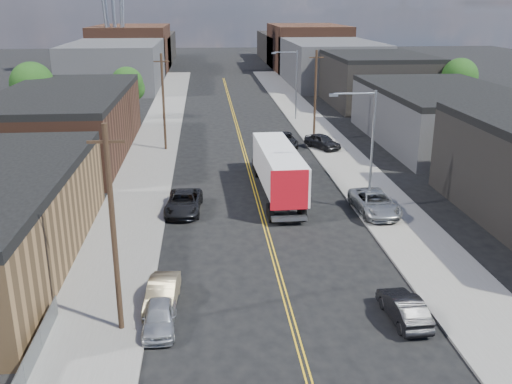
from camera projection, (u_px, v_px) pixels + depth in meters
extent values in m
plane|color=black|center=(236.00, 121.00, 75.07)|extent=(260.00, 260.00, 0.00)
cube|color=gold|center=(243.00, 149.00, 60.89)|extent=(0.32, 120.00, 0.01)
cube|color=slate|center=(154.00, 150.00, 60.06)|extent=(5.00, 140.00, 0.15)
cube|color=slate|center=(331.00, 146.00, 61.68)|extent=(5.00, 140.00, 0.15)
cube|color=#43261A|center=(66.00, 126.00, 57.47)|extent=(12.00, 26.00, 6.00)
cube|color=black|center=(62.00, 93.00, 56.43)|extent=(12.00, 26.00, 0.60)
cube|color=navy|center=(499.00, 182.00, 37.42)|extent=(0.30, 20.00, 0.80)
cube|color=#3A3A3D|center=(441.00, 118.00, 62.84)|extent=(14.00, 24.00, 5.50)
cube|color=black|center=(444.00, 90.00, 61.88)|extent=(14.00, 24.00, 0.60)
cube|color=black|center=(374.00, 81.00, 87.18)|extent=(14.00, 22.00, 7.00)
cube|color=black|center=(376.00, 55.00, 85.98)|extent=(14.00, 22.00, 0.60)
cube|color=#3A3A3D|center=(117.00, 64.00, 105.18)|extent=(16.00, 30.00, 8.00)
cube|color=#3A3A3D|center=(330.00, 62.00, 108.58)|extent=(16.00, 30.00, 8.00)
cube|color=#43261A|center=(132.00, 49.00, 128.50)|extent=(16.00, 26.00, 10.00)
cube|color=#43261A|center=(307.00, 47.00, 131.89)|extent=(16.00, 26.00, 10.00)
cube|color=black|center=(141.00, 49.00, 147.87)|extent=(16.00, 40.00, 7.00)
cube|color=black|center=(294.00, 48.00, 151.27)|extent=(16.00, 40.00, 7.00)
cylinder|color=gray|center=(113.00, 2.00, 115.72)|extent=(0.80, 0.80, 30.00)
cylinder|color=gray|center=(103.00, 2.00, 113.90)|extent=(1.94, 1.94, 29.98)
cylinder|color=gray|center=(121.00, 2.00, 114.20)|extent=(1.94, 1.94, 29.98)
cylinder|color=gray|center=(106.00, 2.00, 117.23)|extent=(1.94, 1.94, 29.98)
cylinder|color=gray|center=(123.00, 2.00, 117.53)|extent=(1.94, 1.94, 29.98)
cylinder|color=gray|center=(372.00, 153.00, 41.25)|extent=(0.18, 0.18, 9.00)
cylinder|color=gray|center=(355.00, 93.00, 39.77)|extent=(3.00, 0.12, 0.12)
cube|color=gray|center=(334.00, 95.00, 39.67)|extent=(0.60, 0.25, 0.18)
cylinder|color=gray|center=(296.00, 86.00, 74.33)|extent=(0.18, 0.18, 9.00)
cylinder|color=gray|center=(285.00, 52.00, 72.84)|extent=(3.00, 0.12, 0.12)
cube|color=gray|center=(274.00, 53.00, 72.75)|extent=(0.60, 0.25, 0.18)
cylinder|color=black|center=(114.00, 233.00, 25.54)|extent=(0.26, 0.26, 10.00)
cube|color=black|center=(106.00, 142.00, 24.22)|extent=(1.60, 0.12, 0.12)
cylinder|color=black|center=(164.00, 103.00, 58.62)|extent=(0.26, 0.26, 10.00)
cube|color=black|center=(161.00, 61.00, 57.29)|extent=(1.60, 0.12, 0.12)
cylinder|color=black|center=(315.00, 96.00, 62.85)|extent=(0.26, 0.26, 10.00)
cube|color=black|center=(316.00, 57.00, 61.52)|extent=(1.60, 0.12, 0.12)
cylinder|color=black|center=(36.00, 114.00, 67.60)|extent=(0.36, 0.36, 4.50)
sphere|color=#16340E|center=(32.00, 84.00, 66.46)|extent=(5.04, 5.04, 5.04)
sphere|color=#16340E|center=(39.00, 91.00, 67.08)|extent=(3.96, 3.96, 3.96)
sphere|color=#16340E|center=(27.00, 90.00, 66.24)|extent=(3.60, 3.60, 3.60)
cylinder|color=black|center=(129.00, 106.00, 75.18)|extent=(0.36, 0.36, 3.75)
sphere|color=#16340E|center=(127.00, 83.00, 74.23)|extent=(4.20, 4.20, 4.20)
sphere|color=#16340E|center=(132.00, 88.00, 74.80)|extent=(3.30, 3.30, 3.30)
sphere|color=#16340E|center=(123.00, 88.00, 73.98)|extent=(3.00, 3.00, 3.00)
cylinder|color=black|center=(457.00, 102.00, 76.95)|extent=(0.36, 0.36, 4.25)
sphere|color=#16340E|center=(460.00, 76.00, 75.88)|extent=(4.76, 4.76, 4.76)
sphere|color=#16340E|center=(462.00, 82.00, 76.48)|extent=(3.74, 3.74, 3.74)
sphere|color=#16340E|center=(457.00, 81.00, 75.64)|extent=(3.40, 3.40, 3.40)
cube|color=silver|center=(278.00, 166.00, 44.72)|extent=(3.00, 12.15, 2.82)
cube|color=#B20D18|center=(289.00, 190.00, 39.01)|extent=(2.64, 0.20, 2.84)
cube|color=gray|center=(289.00, 218.00, 39.66)|extent=(2.50, 0.68, 0.25)
cube|color=black|center=(268.00, 155.00, 52.08)|extent=(2.62, 3.30, 3.12)
cylinder|color=black|center=(286.00, 212.00, 41.00)|extent=(2.65, 1.09, 1.01)
cylinder|color=black|center=(268.00, 166.00, 52.42)|extent=(2.55, 1.09, 1.01)
imported|color=#B3B6B9|center=(159.00, 316.00, 27.07)|extent=(1.58, 3.85, 1.31)
imported|color=#8F805E|center=(162.00, 294.00, 29.10)|extent=(1.76, 4.24, 1.36)
imported|color=black|center=(184.00, 202.00, 42.21)|extent=(2.87, 5.59, 1.51)
imported|color=black|center=(404.00, 308.00, 27.79)|extent=(1.65, 4.16, 1.35)
imported|color=#959799|center=(375.00, 203.00, 41.61)|extent=(2.91, 5.84, 1.59)
imported|color=black|center=(322.00, 141.00, 60.15)|extent=(3.77, 4.79, 1.53)
imported|color=black|center=(284.00, 140.00, 61.69)|extent=(2.59, 5.32, 1.46)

